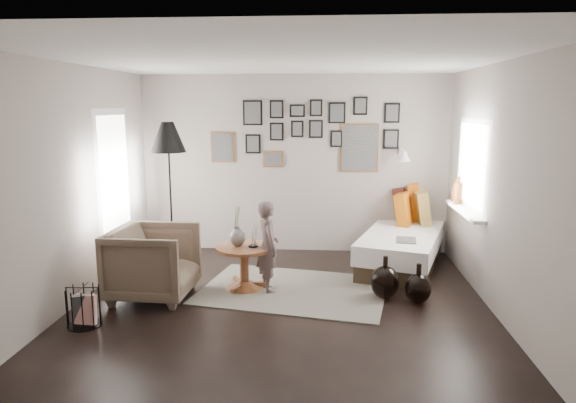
# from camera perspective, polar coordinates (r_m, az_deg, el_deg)

# --- Properties ---
(ground) EXTENTS (4.80, 4.80, 0.00)m
(ground) POSITION_cam_1_polar(r_m,az_deg,el_deg) (5.56, -0.90, -12.17)
(ground) COLOR black
(ground) RESTS_ON ground
(wall_back) EXTENTS (4.50, 0.00, 4.50)m
(wall_back) POSITION_cam_1_polar(r_m,az_deg,el_deg) (7.57, 0.66, 4.14)
(wall_back) COLOR gray
(wall_back) RESTS_ON ground
(wall_front) EXTENTS (4.50, 0.00, 4.50)m
(wall_front) POSITION_cam_1_polar(r_m,az_deg,el_deg) (2.88, -5.18, -6.71)
(wall_front) COLOR gray
(wall_front) RESTS_ON ground
(wall_left) EXTENTS (0.00, 4.80, 4.80)m
(wall_left) POSITION_cam_1_polar(r_m,az_deg,el_deg) (5.84, -23.51, 1.32)
(wall_left) COLOR gray
(wall_left) RESTS_ON ground
(wall_right) EXTENTS (0.00, 4.80, 4.80)m
(wall_right) POSITION_cam_1_polar(r_m,az_deg,el_deg) (5.48, 23.19, 0.79)
(wall_right) COLOR gray
(wall_right) RESTS_ON ground
(ceiling) EXTENTS (4.80, 4.80, 0.00)m
(ceiling) POSITION_cam_1_polar(r_m,az_deg,el_deg) (5.15, -0.99, 15.59)
(ceiling) COLOR white
(ceiling) RESTS_ON wall_back
(door_left) EXTENTS (0.00, 2.14, 2.14)m
(door_left) POSITION_cam_1_polar(r_m,az_deg,el_deg) (6.95, -18.72, 0.91)
(door_left) COLOR white
(door_left) RESTS_ON wall_left
(window_right) EXTENTS (0.15, 1.32, 1.30)m
(window_right) POSITION_cam_1_polar(r_m,az_deg,el_deg) (6.79, 18.74, -0.32)
(window_right) COLOR white
(window_right) RESTS_ON wall_right
(gallery_wall) EXTENTS (2.74, 0.03, 1.08)m
(gallery_wall) POSITION_cam_1_polar(r_m,az_deg,el_deg) (7.50, 2.86, 7.47)
(gallery_wall) COLOR brown
(gallery_wall) RESTS_ON wall_back
(wall_sconce) EXTENTS (0.18, 0.36, 0.16)m
(wall_sconce) POSITION_cam_1_polar(r_m,az_deg,el_deg) (7.36, 12.72, 4.97)
(wall_sconce) COLOR white
(wall_sconce) RESTS_ON wall_back
(rug) EXTENTS (2.37, 1.86, 0.01)m
(rug) POSITION_cam_1_polar(r_m,az_deg,el_deg) (6.16, 0.62, -9.79)
(rug) COLOR beige
(rug) RESTS_ON ground
(pedestal_table) EXTENTS (0.66, 0.66, 0.52)m
(pedestal_table) POSITION_cam_1_polar(r_m,az_deg,el_deg) (6.16, -4.88, -7.51)
(pedestal_table) COLOR brown
(pedestal_table) RESTS_ON ground
(vase) EXTENTS (0.19, 0.19, 0.47)m
(vase) POSITION_cam_1_polar(r_m,az_deg,el_deg) (6.07, -5.66, -3.61)
(vase) COLOR black
(vase) RESTS_ON pedestal_table
(candles) EXTENTS (0.11, 0.11, 0.25)m
(candles) POSITION_cam_1_polar(r_m,az_deg,el_deg) (6.03, -3.90, -3.94)
(candles) COLOR black
(candles) RESTS_ON pedestal_table
(daybed) EXTENTS (1.52, 2.29, 1.05)m
(daybed) POSITION_cam_1_polar(r_m,az_deg,el_deg) (7.30, 12.56, -4.19)
(daybed) COLOR black
(daybed) RESTS_ON ground
(magazine_on_daybed) EXTENTS (0.28, 0.35, 0.02)m
(magazine_on_daybed) POSITION_cam_1_polar(r_m,az_deg,el_deg) (6.63, 13.01, -4.20)
(magazine_on_daybed) COLOR black
(magazine_on_daybed) RESTS_ON daybed
(armchair) EXTENTS (0.93, 0.91, 0.82)m
(armchair) POSITION_cam_1_polar(r_m,az_deg,el_deg) (6.02, -14.73, -6.58)
(armchair) COLOR brown
(armchair) RESTS_ON ground
(armchair_cushion) EXTENTS (0.40, 0.41, 0.17)m
(armchair_cushion) POSITION_cam_1_polar(r_m,az_deg,el_deg) (6.04, -14.34, -5.82)
(armchair_cushion) COLOR white
(armchair_cushion) RESTS_ON armchair
(floor_lamp) EXTENTS (0.45, 0.45, 1.95)m
(floor_lamp) POSITION_cam_1_polar(r_m,az_deg,el_deg) (6.84, -13.16, 6.37)
(floor_lamp) COLOR black
(floor_lamp) RESTS_ON ground
(magazine_basket) EXTENTS (0.34, 0.34, 0.40)m
(magazine_basket) POSITION_cam_1_polar(r_m,az_deg,el_deg) (5.56, -21.76, -10.82)
(magazine_basket) COLOR black
(magazine_basket) RESTS_ON ground
(demijohn_large) EXTENTS (0.33, 0.33, 0.49)m
(demijohn_large) POSITION_cam_1_polar(r_m,az_deg,el_deg) (5.96, 10.70, -8.80)
(demijohn_large) COLOR black
(demijohn_large) RESTS_ON ground
(demijohn_small) EXTENTS (0.29, 0.29, 0.45)m
(demijohn_small) POSITION_cam_1_polar(r_m,az_deg,el_deg) (5.91, 14.24, -9.35)
(demijohn_small) COLOR black
(demijohn_small) RESTS_ON ground
(child) EXTENTS (0.39, 0.46, 1.07)m
(child) POSITION_cam_1_polar(r_m,az_deg,el_deg) (6.00, -2.25, -5.04)
(child) COLOR brown
(child) RESTS_ON ground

